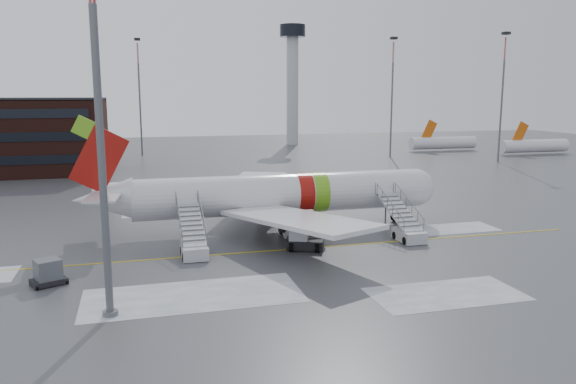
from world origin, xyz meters
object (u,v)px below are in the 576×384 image
object	(u,v)px
pushback_tug	(303,241)
light_mast_near	(99,117)
airstair_fwd	(406,228)
airliner	(273,195)
uld_container	(48,273)
airstair_aft	(193,242)

from	to	relation	value
pushback_tug	light_mast_near	world-z (taller)	light_mast_near
airstair_fwd	light_mast_near	bearing A→B (deg)	-155.20
pushback_tug	airliner	bearing A→B (deg)	96.03
uld_container	light_mast_near	distance (m)	13.51
airliner	airstair_aft	world-z (taller)	airliner
airliner	airstair_aft	bearing A→B (deg)	-141.67
airstair_aft	uld_container	distance (m)	11.37
light_mast_near	airstair_fwd	bearing A→B (deg)	24.80
airstair_fwd	pushback_tug	world-z (taller)	airstair_fwd
airstair_aft	uld_container	size ratio (longest dim) A/B	2.91
airliner	airstair_fwd	xyz separation A→B (m)	(10.68, -6.54, -2.35)
airliner	airstair_fwd	size ratio (longest dim) A/B	4.55
airstair_fwd	light_mast_near	size ratio (longest dim) A/B	0.34
uld_container	airliner	bearing A→B (deg)	31.19
airliner	light_mast_near	world-z (taller)	light_mast_near
airliner	airstair_aft	xyz separation A→B (m)	(-8.27, -6.54, -2.35)
pushback_tug	light_mast_near	xyz separation A→B (m)	(-15.08, -10.69, 10.91)
airstair_aft	pushback_tug	world-z (taller)	airstair_aft
uld_container	airstair_fwd	bearing A→B (deg)	9.17
airliner	uld_container	distance (m)	21.90
airstair_fwd	uld_container	world-z (taller)	airstair_fwd
airliner	light_mast_near	distance (m)	24.49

